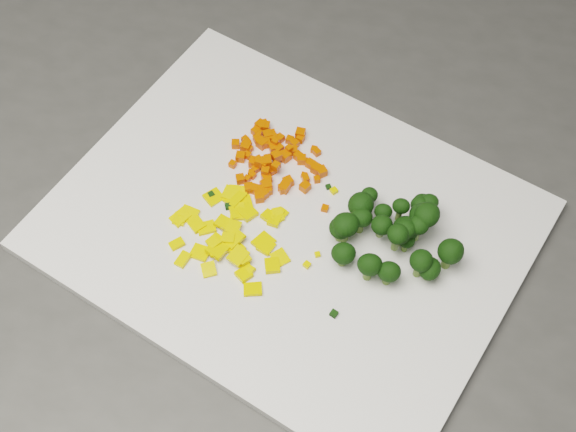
% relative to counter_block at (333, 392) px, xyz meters
% --- Properties ---
extents(counter_block, '(1.03, 0.72, 0.90)m').
position_rel_counter_block_xyz_m(counter_block, '(0.00, 0.00, 0.00)').
color(counter_block, '#3E3E3C').
rests_on(counter_block, ground).
extents(cutting_board, '(0.49, 0.43, 0.01)m').
position_rel_counter_block_xyz_m(cutting_board, '(-0.06, -0.02, 0.46)').
color(cutting_board, white).
rests_on(cutting_board, counter_block).
extents(carrot_pile, '(0.09, 0.09, 0.03)m').
position_rel_counter_block_xyz_m(carrot_pile, '(-0.09, 0.04, 0.47)').
color(carrot_pile, '#E24002').
rests_on(carrot_pile, cutting_board).
extents(pepper_pile, '(0.11, 0.11, 0.01)m').
position_rel_counter_block_xyz_m(pepper_pile, '(-0.11, -0.05, 0.47)').
color(pepper_pile, yellow).
rests_on(pepper_pile, cutting_board).
extents(broccoli_pile, '(0.11, 0.11, 0.05)m').
position_rel_counter_block_xyz_m(broccoli_pile, '(0.04, -0.02, 0.49)').
color(broccoli_pile, black).
rests_on(broccoli_pile, cutting_board).
extents(carrot_cube_0, '(0.01, 0.01, 0.01)m').
position_rel_counter_block_xyz_m(carrot_cube_0, '(-0.08, 0.07, 0.46)').
color(carrot_cube_0, '#E24002').
rests_on(carrot_cube_0, carrot_pile).
extents(carrot_cube_1, '(0.01, 0.01, 0.01)m').
position_rel_counter_block_xyz_m(carrot_cube_1, '(-0.08, 0.03, 0.47)').
color(carrot_cube_1, '#E24002').
rests_on(carrot_cube_1, carrot_pile).
extents(carrot_cube_2, '(0.01, 0.01, 0.01)m').
position_rel_counter_block_xyz_m(carrot_cube_2, '(-0.10, 0.07, 0.47)').
color(carrot_cube_2, '#E24002').
rests_on(carrot_cube_2, carrot_pile).
extents(carrot_cube_3, '(0.01, 0.01, 0.01)m').
position_rel_counter_block_xyz_m(carrot_cube_3, '(-0.09, 0.06, 0.47)').
color(carrot_cube_3, '#E24002').
rests_on(carrot_cube_3, carrot_pile).
extents(carrot_cube_4, '(0.01, 0.01, 0.01)m').
position_rel_counter_block_xyz_m(carrot_cube_4, '(-0.09, 0.02, 0.47)').
color(carrot_cube_4, '#E24002').
rests_on(carrot_cube_4, carrot_pile).
extents(carrot_cube_5, '(0.01, 0.01, 0.01)m').
position_rel_counter_block_xyz_m(carrot_cube_5, '(-0.09, 0.00, 0.46)').
color(carrot_cube_5, '#E24002').
rests_on(carrot_cube_5, carrot_pile).
extents(carrot_cube_6, '(0.01, 0.01, 0.01)m').
position_rel_counter_block_xyz_m(carrot_cube_6, '(-0.11, 0.08, 0.46)').
color(carrot_cube_6, '#E24002').
rests_on(carrot_cube_6, carrot_pile).
extents(carrot_cube_7, '(0.01, 0.01, 0.01)m').
position_rel_counter_block_xyz_m(carrot_cube_7, '(-0.10, 0.07, 0.46)').
color(carrot_cube_7, '#E24002').
rests_on(carrot_cube_7, carrot_pile).
extents(carrot_cube_8, '(0.01, 0.01, 0.01)m').
position_rel_counter_block_xyz_m(carrot_cube_8, '(-0.04, 0.04, 0.47)').
color(carrot_cube_8, '#E24002').
rests_on(carrot_cube_8, carrot_pile).
extents(carrot_cube_9, '(0.01, 0.01, 0.01)m').
position_rel_counter_block_xyz_m(carrot_cube_9, '(-0.09, 0.04, 0.47)').
color(carrot_cube_9, '#E24002').
rests_on(carrot_cube_9, carrot_pile).
extents(carrot_cube_10, '(0.01, 0.01, 0.01)m').
position_rel_counter_block_xyz_m(carrot_cube_10, '(-0.11, 0.04, 0.47)').
color(carrot_cube_10, '#E24002').
rests_on(carrot_cube_10, carrot_pile).
extents(carrot_cube_11, '(0.01, 0.01, 0.01)m').
position_rel_counter_block_xyz_m(carrot_cube_11, '(-0.11, 0.01, 0.46)').
color(carrot_cube_11, '#E24002').
rests_on(carrot_cube_11, carrot_pile).
extents(carrot_cube_12, '(0.01, 0.01, 0.01)m').
position_rel_counter_block_xyz_m(carrot_cube_12, '(-0.12, 0.04, 0.46)').
color(carrot_cube_12, '#E24002').
rests_on(carrot_cube_12, carrot_pile).
extents(carrot_cube_13, '(0.01, 0.01, 0.01)m').
position_rel_counter_block_xyz_m(carrot_cube_13, '(-0.07, 0.01, 0.47)').
color(carrot_cube_13, '#E24002').
rests_on(carrot_cube_13, carrot_pile).
extents(carrot_cube_14, '(0.01, 0.01, 0.01)m').
position_rel_counter_block_xyz_m(carrot_cube_14, '(-0.11, 0.02, 0.46)').
color(carrot_cube_14, '#E24002').
rests_on(carrot_cube_14, carrot_pile).
extents(carrot_cube_15, '(0.01, 0.01, 0.01)m').
position_rel_counter_block_xyz_m(carrot_cube_15, '(-0.13, 0.05, 0.46)').
color(carrot_cube_15, '#E24002').
rests_on(carrot_cube_15, carrot_pile).
extents(carrot_cube_16, '(0.01, 0.01, 0.01)m').
position_rel_counter_block_xyz_m(carrot_cube_16, '(-0.07, 0.01, 0.46)').
color(carrot_cube_16, '#E24002').
rests_on(carrot_cube_16, carrot_pile).
extents(carrot_cube_17, '(0.01, 0.01, 0.01)m').
position_rel_counter_block_xyz_m(carrot_cube_17, '(-0.09, 0.01, 0.47)').
color(carrot_cube_17, '#E24002').
rests_on(carrot_cube_17, carrot_pile).
extents(carrot_cube_18, '(0.01, 0.01, 0.01)m').
position_rel_counter_block_xyz_m(carrot_cube_18, '(-0.06, 0.03, 0.46)').
color(carrot_cube_18, '#E24002').
rests_on(carrot_cube_18, carrot_pile).
extents(carrot_cube_19, '(0.01, 0.01, 0.01)m').
position_rel_counter_block_xyz_m(carrot_cube_19, '(-0.10, 0.07, 0.46)').
color(carrot_cube_19, '#E24002').
rests_on(carrot_cube_19, carrot_pile).
extents(carrot_cube_20, '(0.01, 0.01, 0.01)m').
position_rel_counter_block_xyz_m(carrot_cube_20, '(-0.07, 0.06, 0.46)').
color(carrot_cube_20, '#E24002').
rests_on(carrot_cube_20, carrot_pile).
extents(carrot_cube_21, '(0.01, 0.01, 0.01)m').
position_rel_counter_block_xyz_m(carrot_cube_21, '(-0.12, 0.04, 0.47)').
color(carrot_cube_21, '#E24002').
rests_on(carrot_cube_21, carrot_pile).
extents(carrot_cube_22, '(0.01, 0.01, 0.01)m').
position_rel_counter_block_xyz_m(carrot_cube_22, '(-0.09, 0.06, 0.47)').
color(carrot_cube_22, '#E24002').
rests_on(carrot_cube_22, carrot_pile).
extents(carrot_cube_23, '(0.01, 0.01, 0.01)m').
position_rel_counter_block_xyz_m(carrot_cube_23, '(-0.08, 0.07, 0.46)').
color(carrot_cube_23, '#E24002').
rests_on(carrot_cube_23, carrot_pile).
extents(carrot_cube_24, '(0.01, 0.01, 0.01)m').
position_rel_counter_block_xyz_m(carrot_cube_24, '(-0.11, 0.02, 0.46)').
color(carrot_cube_24, '#E24002').
rests_on(carrot_cube_24, carrot_pile).
extents(carrot_cube_25, '(0.01, 0.01, 0.01)m').
position_rel_counter_block_xyz_m(carrot_cube_25, '(-0.06, 0.05, 0.46)').
color(carrot_cube_25, '#E24002').
rests_on(carrot_cube_25, carrot_pile).
extents(carrot_cube_26, '(0.01, 0.01, 0.01)m').
position_rel_counter_block_xyz_m(carrot_cube_26, '(-0.11, 0.08, 0.47)').
color(carrot_cube_26, '#E24002').
rests_on(carrot_cube_26, carrot_pile).
extents(carrot_cube_27, '(0.01, 0.01, 0.01)m').
position_rel_counter_block_xyz_m(carrot_cube_27, '(-0.08, 0.06, 0.47)').
color(carrot_cube_27, '#E24002').
rests_on(carrot_cube_27, carrot_pile).
extents(carrot_cube_28, '(0.01, 0.01, 0.01)m').
position_rel_counter_block_xyz_m(carrot_cube_28, '(-0.12, 0.07, 0.46)').
color(carrot_cube_28, '#E24002').
rests_on(carrot_cube_28, carrot_pile).
extents(carrot_cube_29, '(0.01, 0.01, 0.01)m').
position_rel_counter_block_xyz_m(carrot_cube_29, '(-0.09, 0.01, 0.46)').
color(carrot_cube_29, '#E24002').
rests_on(carrot_cube_29, carrot_pile).
extents(carrot_cube_30, '(0.01, 0.01, 0.01)m').
position_rel_counter_block_xyz_m(carrot_cube_30, '(-0.07, 0.02, 0.47)').
color(carrot_cube_30, '#E24002').
rests_on(carrot_cube_30, carrot_pile).
extents(carrot_cube_31, '(0.01, 0.01, 0.01)m').
position_rel_counter_block_xyz_m(carrot_cube_31, '(-0.09, 0.07, 0.46)').
color(carrot_cube_31, '#E24002').
rests_on(carrot_cube_31, carrot_pile).
extents(carrot_cube_32, '(0.01, 0.01, 0.01)m').
position_rel_counter_block_xyz_m(carrot_cube_32, '(-0.05, 0.06, 0.46)').
color(carrot_cube_32, '#E24002').
rests_on(carrot_cube_32, carrot_pile).
extents(carrot_cube_33, '(0.01, 0.01, 0.01)m').
position_rel_counter_block_xyz_m(carrot_cube_33, '(-0.09, 0.03, 0.46)').
color(carrot_cube_33, '#E24002').
rests_on(carrot_cube_33, carrot_pile).
extents(carrot_cube_34, '(0.01, 0.01, 0.01)m').
position_rel_counter_block_xyz_m(carrot_cube_34, '(-0.10, 0.03, 0.47)').
color(carrot_cube_34, '#E24002').
rests_on(carrot_cube_34, carrot_pile).
extents(carrot_cube_35, '(0.01, 0.01, 0.01)m').
position_rel_counter_block_xyz_m(carrot_cube_35, '(-0.08, 0.05, 0.47)').
color(carrot_cube_35, '#E24002').
rests_on(carrot_cube_35, carrot_pile).
extents(carrot_cube_36, '(0.01, 0.01, 0.01)m').
position_rel_counter_block_xyz_m(carrot_cube_36, '(-0.10, 0.04, 0.47)').
color(carrot_cube_36, '#E24002').
rests_on(carrot_cube_36, carrot_pile).
extents(carrot_cube_37, '(0.01, 0.01, 0.01)m').
position_rel_counter_block_xyz_m(carrot_cube_37, '(-0.11, 0.08, 0.47)').
color(carrot_cube_37, '#E24002').
rests_on(carrot_cube_37, carrot_pile).
extents(carrot_cube_38, '(0.01, 0.01, 0.01)m').
position_rel_counter_block_xyz_m(carrot_cube_38, '(-0.11, 0.08, 0.47)').
color(carrot_cube_38, '#E24002').
rests_on(carrot_cube_38, carrot_pile).
extents(carrot_cube_39, '(0.01, 0.01, 0.01)m').
position_rel_counter_block_xyz_m(carrot_cube_39, '(-0.10, 0.03, 0.46)').
color(carrot_cube_39, '#E24002').
rests_on(carrot_cube_39, carrot_pile).
extents(carrot_cube_40, '(0.01, 0.01, 0.01)m').
position_rel_counter_block_xyz_m(carrot_cube_40, '(-0.09, 0.01, 0.47)').
color(carrot_cube_40, '#E24002').
rests_on(carrot_cube_40, carrot_pile).
extents(carrot_cube_41, '(0.01, 0.01, 0.01)m').
position_rel_counter_block_xyz_m(carrot_cube_41, '(-0.09, 0.04, 0.47)').
color(carrot_cube_41, '#E24002').
rests_on(carrot_cube_41, carrot_pile).
extents(carrot_cube_42, '(0.01, 0.01, 0.01)m').
position_rel_counter_block_xyz_m(carrot_cube_42, '(-0.13, 0.03, 0.46)').
color(carrot_cube_42, '#E24002').
rests_on(carrot_cube_42, carrot_pile).
extents(carrot_cube_43, '(0.01, 0.01, 0.01)m').
position_rel_counter_block_xyz_m(carrot_cube_43, '(-0.09, 0.01, 0.46)').
color(carrot_cube_43, '#E24002').
rests_on(carrot_cube_43, carrot_pile).
extents(carrot_cube_44, '(0.01, 0.01, 0.01)m').
position_rel_counter_block_xyz_m(carrot_cube_44, '(-0.11, 0.06, 0.46)').
color(carrot_cube_44, '#E24002').
rests_on(carrot_cube_44, carrot_pile).
extents(carrot_cube_45, '(0.01, 0.01, 0.01)m').
position_rel_counter_block_xyz_m(carrot_cube_45, '(-0.12, 0.06, 0.46)').
color(carrot_cube_45, '#E24002').
rests_on(carrot_cube_45, carrot_pile).
extents(carrot_cube_46, '(0.01, 0.01, 0.01)m').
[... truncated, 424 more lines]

